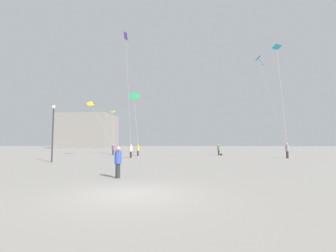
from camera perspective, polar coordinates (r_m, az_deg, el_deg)
The scene contains 16 objects.
ground_plane at distance 8.69m, azimuth -8.96°, elevation -15.99°, with size 300.00×300.00×0.00m, color gray.
person_in_green at distance 35.99m, azimuth 12.17°, elevation -5.52°, with size 0.36×0.36×1.66m.
person_in_blue at distance 12.54m, azimuth -12.01°, elevation -8.20°, with size 0.35×0.35×1.62m.
person_in_white at distance 29.86m, azimuth -8.98°, elevation -5.80°, with size 0.37×0.37×1.70m.
person_in_purple at distance 37.72m, azimuth -13.16°, elevation -5.43°, with size 0.37×0.37×1.68m.
person_in_yellow at distance 34.25m, azimuth -7.29°, elevation -5.70°, with size 0.35×0.35×1.60m.
person_in_grey at distance 31.58m, azimuth 26.90°, elevation -5.20°, with size 0.40×0.40×1.82m.
kite_lime_delta at distance 42.61m, azimuth -13.21°, elevation 3.17°, with size 2.07×4.87×6.31m.
kite_emerald_delta at distance 36.36m, azimuth -8.16°, elevation 7.06°, with size 1.67×1.59×8.10m.
kite_amber_diamond at distance 36.84m, azimuth -18.18°, elevation 5.22°, with size 3.41×3.07×6.87m.
kite_violet_delta at distance 31.69m, azimuth -10.08°, elevation 20.04°, with size 0.97×1.81×14.23m.
kite_cobalt_diamond at distance 24.60m, azimuth 21.21°, elevation 14.36°, with size 5.58×7.50×8.77m.
kite_cyan_delta at distance 38.43m, azimuth 24.90°, elevation 16.23°, with size 1.55×5.14×14.57m.
building_left_hall at distance 98.60m, azimuth -18.74°, elevation -1.23°, with size 19.63×17.31×13.12m.
lamppost_east at distance 25.07m, azimuth -26.07°, elevation 0.40°, with size 0.36×0.36×5.45m.
handbag_beside_flyer at distance 36.16m, azimuth 12.72°, elevation -6.76°, with size 0.32×0.14×0.24m, color black.
Camera 1 is at (1.96, -8.28, 1.78)m, focal length 25.17 mm.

